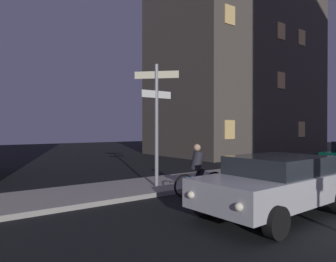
% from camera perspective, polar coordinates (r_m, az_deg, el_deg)
% --- Properties ---
extents(sidewalk_kerb, '(40.00, 2.70, 0.14)m').
position_cam_1_polar(sidewalk_kerb, '(11.41, -0.07, -9.70)').
color(sidewalk_kerb, '#9E9991').
rests_on(sidewalk_kerb, ground_plane).
extents(signpost, '(1.15, 1.08, 4.08)m').
position_cam_1_polar(signpost, '(10.26, -2.13, 2.92)').
color(signpost, gray).
rests_on(signpost, sidewalk_kerb).
extents(car_far_oncoming, '(4.29, 2.23, 1.42)m').
position_cam_1_polar(car_far_oncoming, '(7.94, 19.15, -9.06)').
color(car_far_oncoming, '#B7B7BC').
rests_on(car_far_oncoming, ground_plane).
extents(cyclist, '(1.81, 0.38, 1.61)m').
position_cam_1_polar(cyclist, '(9.60, 5.64, -7.55)').
color(cyclist, black).
rests_on(cyclist, ground_plane).
extents(building_right_block, '(13.71, 8.37, 21.07)m').
position_cam_1_polar(building_right_block, '(27.99, 12.73, 18.08)').
color(building_right_block, '#4C443D').
rests_on(building_right_block, ground_plane).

